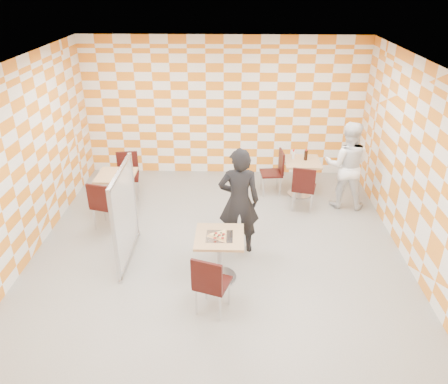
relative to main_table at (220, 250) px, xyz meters
name	(u,v)px	position (x,y,z in m)	size (l,w,h in m)	color
room_shell	(218,162)	(-0.05, 0.94, 0.99)	(7.00, 7.00, 7.00)	gray
main_table	(220,250)	(0.00, 0.00, 0.00)	(0.70, 0.70, 0.75)	tan
second_table	(302,172)	(1.55, 2.80, 0.00)	(0.70, 0.70, 0.75)	tan
empty_table	(117,186)	(-2.01, 2.05, 0.00)	(0.70, 0.70, 0.75)	tan
chair_main_front	(210,282)	(-0.10, -0.78, 0.04)	(0.54, 0.54, 0.92)	black
chair_second_front	(304,185)	(1.50, 2.11, 0.04)	(0.52, 0.52, 0.92)	black
chair_second_side	(276,169)	(1.04, 2.85, 0.04)	(0.47, 0.46, 0.92)	black
chair_empty_near	(103,202)	(-2.08, 1.33, 0.04)	(0.52, 0.52, 0.92)	black
chair_empty_far	(128,171)	(-1.94, 2.65, 0.04)	(0.49, 0.49, 0.92)	black
partition	(125,215)	(-1.47, 0.50, 0.28)	(0.08, 1.38, 1.55)	white
man_dark	(239,201)	(0.28, 0.79, 0.38)	(0.65, 0.43, 1.79)	black
man_white	(347,165)	(2.32, 2.36, 0.34)	(0.83, 0.65, 1.71)	white
pizza_on_foil	(219,235)	(0.00, -0.02, 0.26)	(0.40, 0.40, 0.04)	silver
sport_bottle	(293,155)	(1.38, 2.91, 0.33)	(0.06, 0.06, 0.20)	white
soda_bottle	(306,155)	(1.62, 2.85, 0.34)	(0.07, 0.07, 0.23)	black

